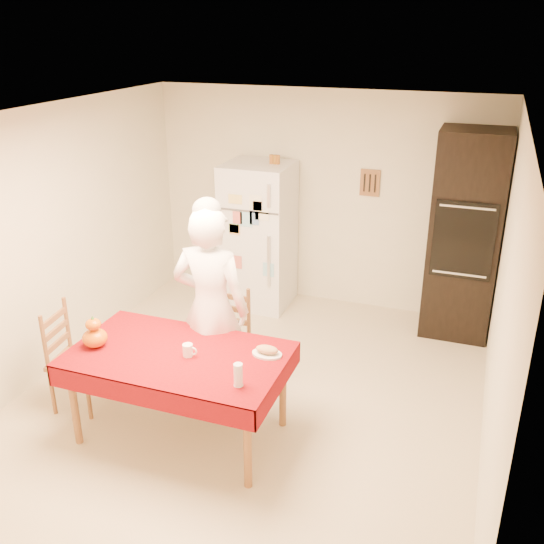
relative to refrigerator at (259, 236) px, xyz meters
The scene contains 17 objects.
floor 2.16m from the refrigerator, 70.93° to the right, with size 4.50×4.50×0.00m, color beige.
room_shell 2.13m from the refrigerator, 70.89° to the right, with size 4.02×4.52×2.51m.
refrigerator is the anchor object (origin of this frame).
oven_cabinet 2.29m from the refrigerator, ahead, with size 0.70×0.62×2.20m.
dining_table 2.62m from the refrigerator, 83.04° to the right, with size 1.70×1.00×0.76m.
chair_far 1.81m from the refrigerator, 78.71° to the right, with size 0.45×0.43×0.95m.
chair_left 2.67m from the refrigerator, 107.04° to the right, with size 0.45×0.47×0.95m.
seated_woman 2.11m from the refrigerator, 79.99° to the right, with size 0.67×0.44×1.83m, color white.
coffee_mug 2.64m from the refrigerator, 81.02° to the right, with size 0.08×0.08×0.10m, color white.
pumpkin_lower 2.74m from the refrigerator, 97.40° to the right, with size 0.20×0.20×0.15m, color #D84505.
pumpkin_upper 2.74m from the refrigerator, 97.40° to the right, with size 0.12×0.12×0.09m, color #EA4E05.
wine_glass 3.01m from the refrigerator, 71.75° to the right, with size 0.07×0.07×0.18m, color silver.
bread_plate 2.58m from the refrigerator, 67.56° to the right, with size 0.24×0.24×0.02m, color white.
bread_loaf 2.58m from the refrigerator, 67.56° to the right, with size 0.18×0.10×0.06m, color tan.
spice_jar_left 0.91m from the refrigerator, 19.44° to the left, with size 0.05×0.05×0.10m, color #98581B.
spice_jar_mid 0.92m from the refrigerator, 15.45° to the left, with size 0.05×0.05×0.10m, color #95621B.
spice_jar_right 0.93m from the refrigerator, 13.15° to the left, with size 0.05×0.05×0.10m, color #96581B.
Camera 1 is at (1.76, -4.35, 3.17)m, focal length 40.00 mm.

